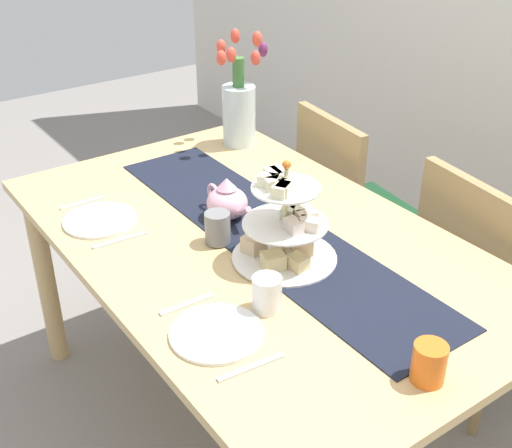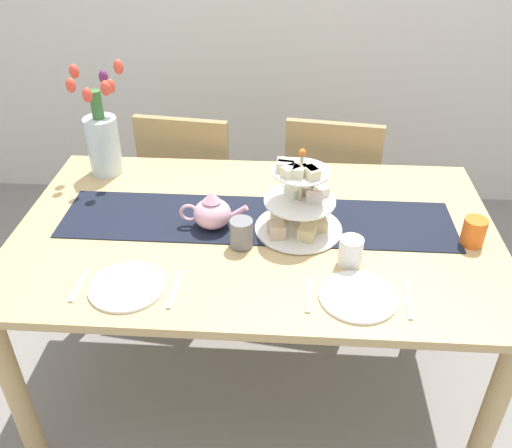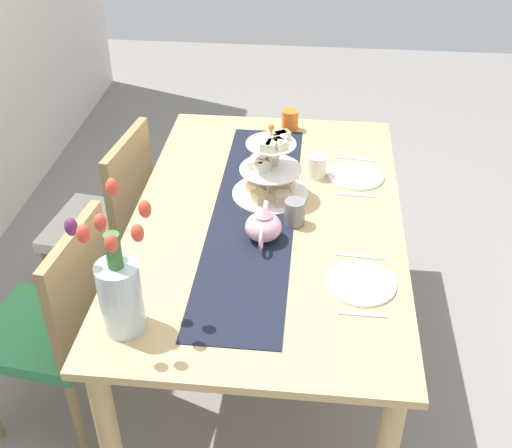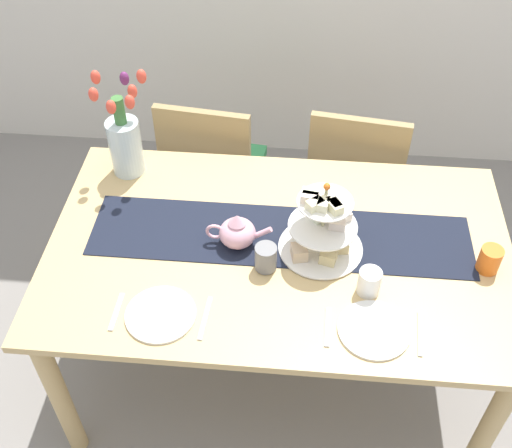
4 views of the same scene
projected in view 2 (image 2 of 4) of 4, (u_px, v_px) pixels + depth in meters
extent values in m
plane|color=gray|center=(256.00, 379.00, 2.32)|extent=(8.00, 8.00, 0.00)
cube|color=tan|center=(256.00, 232.00, 1.89)|extent=(1.66, 1.01, 0.03)
cylinder|color=tan|center=(17.00, 395.00, 1.79)|extent=(0.07, 0.07, 0.75)
cylinder|color=tan|center=(489.00, 421.00, 1.71)|extent=(0.07, 0.07, 0.75)
cylinder|color=tan|center=(98.00, 241.00, 2.51)|extent=(0.07, 0.07, 0.75)
cylinder|color=tan|center=(432.00, 254.00, 2.43)|extent=(0.07, 0.07, 0.75)
cylinder|color=#9C8254|center=(241.00, 215.00, 3.01)|extent=(0.04, 0.04, 0.41)
cylinder|color=#9C8254|center=(178.00, 208.00, 3.06)|extent=(0.04, 0.04, 0.41)
cylinder|color=#9C8254|center=(226.00, 253.00, 2.71)|extent=(0.04, 0.04, 0.41)
cylinder|color=#9C8254|center=(157.00, 245.00, 2.77)|extent=(0.04, 0.04, 0.41)
cube|color=#389356|center=(198.00, 192.00, 2.76)|extent=(0.47, 0.47, 0.05)
cube|color=#9C8254|center=(183.00, 165.00, 2.46)|extent=(0.42, 0.08, 0.45)
cylinder|color=#9C8254|center=(363.00, 219.00, 2.97)|extent=(0.04, 0.04, 0.41)
cylinder|color=#9C8254|center=(298.00, 212.00, 3.03)|extent=(0.04, 0.04, 0.41)
cylinder|color=#9C8254|center=(361.00, 259.00, 2.67)|extent=(0.04, 0.04, 0.41)
cylinder|color=#9C8254|center=(288.00, 250.00, 2.73)|extent=(0.04, 0.04, 0.41)
cube|color=silver|center=(331.00, 196.00, 2.72)|extent=(0.47, 0.47, 0.05)
cube|color=#9C8254|center=(332.00, 170.00, 2.43)|extent=(0.42, 0.09, 0.45)
cube|color=black|center=(257.00, 220.00, 1.92)|extent=(1.38, 0.31, 0.00)
cylinder|color=beige|center=(300.00, 194.00, 1.79)|extent=(0.01, 0.01, 0.28)
cylinder|color=white|center=(298.00, 228.00, 1.87)|extent=(0.30, 0.30, 0.01)
cylinder|color=white|center=(300.00, 201.00, 1.81)|extent=(0.24, 0.24, 0.01)
cylinder|color=white|center=(301.00, 172.00, 1.75)|extent=(0.19, 0.19, 0.01)
cube|color=#D8BE82|center=(319.00, 225.00, 1.85)|extent=(0.06, 0.05, 0.04)
cube|color=#E1B985|center=(301.00, 213.00, 1.91)|extent=(0.08, 0.08, 0.04)
cube|color=beige|center=(280.00, 216.00, 1.89)|extent=(0.07, 0.07, 0.04)
cube|color=beige|center=(276.00, 230.00, 1.82)|extent=(0.06, 0.07, 0.05)
cube|color=beige|center=(307.00, 232.00, 1.81)|extent=(0.07, 0.07, 0.04)
cube|color=silver|center=(315.00, 198.00, 1.79)|extent=(0.06, 0.04, 0.03)
cube|color=#F2E1CA|center=(320.00, 192.00, 1.82)|extent=(0.07, 0.06, 0.03)
cube|color=beige|center=(309.00, 188.00, 1.84)|extent=(0.05, 0.06, 0.03)
cube|color=beige|center=(299.00, 187.00, 1.85)|extent=(0.04, 0.06, 0.03)
cube|color=silver|center=(293.00, 191.00, 1.82)|extent=(0.06, 0.07, 0.03)
cube|color=beige|center=(286.00, 164.00, 1.75)|extent=(0.06, 0.04, 0.03)
cube|color=#F3DDC7|center=(286.00, 167.00, 1.74)|extent=(0.06, 0.05, 0.03)
cube|color=#EFE9BB|center=(291.00, 171.00, 1.71)|extent=(0.07, 0.06, 0.03)
cube|color=beige|center=(299.00, 171.00, 1.71)|extent=(0.05, 0.06, 0.03)
cube|color=beige|center=(311.00, 173.00, 1.70)|extent=(0.06, 0.07, 0.03)
cube|color=beige|center=(311.00, 171.00, 1.71)|extent=(0.06, 0.07, 0.03)
sphere|color=orange|center=(302.00, 152.00, 1.71)|extent=(0.02, 0.02, 0.02)
ellipsoid|color=#E5A8BC|center=(212.00, 214.00, 1.86)|extent=(0.13, 0.13, 0.10)
cone|color=#E5A8BC|center=(211.00, 197.00, 1.82)|extent=(0.06, 0.06, 0.04)
cylinder|color=#E5A8BC|center=(238.00, 212.00, 1.85)|extent=(0.07, 0.02, 0.06)
torus|color=#E5A8BC|center=(189.00, 213.00, 1.87)|extent=(0.07, 0.01, 0.07)
cylinder|color=silver|center=(104.00, 146.00, 2.16)|extent=(0.13, 0.13, 0.23)
cylinder|color=#3D7538|center=(97.00, 106.00, 2.07)|extent=(0.05, 0.05, 0.12)
ellipsoid|color=#EF4C38|center=(118.00, 67.00, 1.99)|extent=(0.04, 0.04, 0.06)
ellipsoid|color=#EF4C38|center=(110.00, 86.00, 2.07)|extent=(0.04, 0.04, 0.06)
ellipsoid|color=#6B2860|center=(104.00, 77.00, 2.12)|extent=(0.04, 0.04, 0.06)
ellipsoid|color=#EF4C38|center=(74.00, 71.00, 2.04)|extent=(0.04, 0.04, 0.06)
ellipsoid|color=#EF4C38|center=(71.00, 85.00, 2.00)|extent=(0.04, 0.04, 0.06)
ellipsoid|color=#EF4C38|center=(87.00, 95.00, 1.97)|extent=(0.04, 0.04, 0.06)
ellipsoid|color=#EF4C38|center=(106.00, 88.00, 1.94)|extent=(0.04, 0.04, 0.06)
cylinder|color=white|center=(127.00, 287.00, 1.62)|extent=(0.23, 0.23, 0.01)
cube|color=silver|center=(80.00, 285.00, 1.63)|extent=(0.02, 0.15, 0.01)
cube|color=silver|center=(175.00, 289.00, 1.61)|extent=(0.02, 0.17, 0.01)
cylinder|color=white|center=(358.00, 296.00, 1.58)|extent=(0.23, 0.23, 0.01)
cube|color=silver|center=(308.00, 295.00, 1.59)|extent=(0.02, 0.15, 0.01)
cube|color=silver|center=(408.00, 299.00, 1.58)|extent=(0.03, 0.17, 0.01)
cylinder|color=slate|center=(241.00, 233.00, 1.77)|extent=(0.08, 0.08, 0.09)
cylinder|color=white|center=(351.00, 252.00, 1.69)|extent=(0.08, 0.08, 0.09)
cylinder|color=orange|center=(474.00, 232.00, 1.78)|extent=(0.08, 0.08, 0.09)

